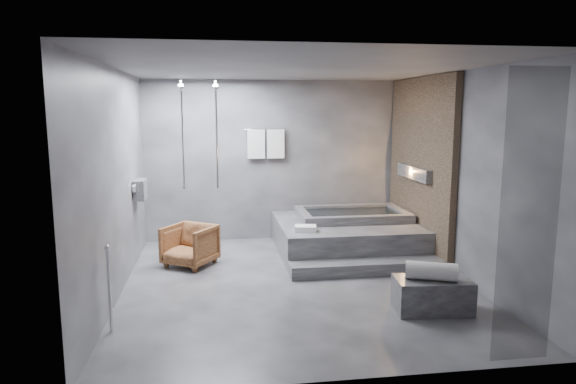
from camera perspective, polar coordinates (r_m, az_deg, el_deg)
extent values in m
plane|color=#313134|center=(6.94, 0.94, -10.12)|extent=(5.00, 5.00, 0.00)
cube|color=#525255|center=(6.57, 1.00, 13.59)|extent=(4.50, 5.00, 0.04)
cube|color=#3C3C41|center=(9.07, -1.57, 3.51)|extent=(4.50, 0.04, 2.80)
cube|color=#3C3C41|center=(4.20, 6.45, -3.16)|extent=(4.50, 0.04, 2.80)
cube|color=#3C3C41|center=(6.64, -18.58, 0.95)|extent=(0.04, 5.00, 2.80)
cube|color=#3C3C41|center=(7.32, 18.65, 1.67)|extent=(0.04, 5.00, 2.80)
cube|color=#907354|center=(8.42, 14.46, 2.78)|extent=(0.10, 2.40, 2.78)
cube|color=#FF9938|center=(8.40, 13.93, 2.10)|extent=(0.14, 1.20, 0.20)
cube|color=gray|center=(8.03, -16.09, 0.26)|extent=(0.16, 0.42, 0.30)
imported|color=beige|center=(7.94, -16.10, -0.17)|extent=(0.08, 0.08, 0.21)
imported|color=beige|center=(8.14, -15.91, -0.14)|extent=(0.07, 0.07, 0.15)
cylinder|color=silver|center=(8.53, -7.95, 6.43)|extent=(0.04, 0.04, 1.80)
cylinder|color=silver|center=(8.54, -11.67, 6.34)|extent=(0.04, 0.04, 1.80)
cylinder|color=silver|center=(8.96, -2.50, 6.96)|extent=(0.75, 0.02, 0.02)
cube|color=white|center=(8.94, -3.56, 5.34)|extent=(0.30, 0.06, 0.50)
cube|color=white|center=(8.97, -1.39, 5.37)|extent=(0.30, 0.06, 0.50)
cylinder|color=silver|center=(5.69, -19.23, -10.27)|extent=(0.04, 0.04, 0.90)
cube|color=black|center=(4.93, 25.19, -2.73)|extent=(0.55, 0.01, 2.60)
cube|color=#363639|center=(8.44, 6.43, -4.90)|extent=(2.20, 2.00, 0.50)
cube|color=#363639|center=(7.39, 8.74, -8.28)|extent=(2.20, 0.36, 0.18)
cube|color=#2E2E30|center=(6.21, 15.75, -10.96)|extent=(0.89, 0.55, 0.38)
imported|color=#482512|center=(7.77, -10.86, -5.84)|extent=(0.91, 0.92, 0.61)
cylinder|color=silver|center=(6.09, 15.64, -8.46)|extent=(0.61, 0.40, 0.21)
cube|color=white|center=(7.65, 1.96, -4.07)|extent=(0.35, 0.28, 0.08)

